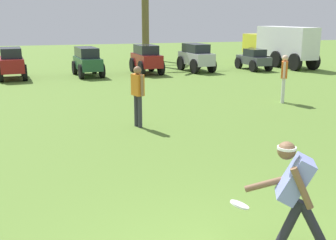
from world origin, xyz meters
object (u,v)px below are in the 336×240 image
at_px(frisbee_in_flight, 240,205).
at_px(frisbee_thrower, 295,193).
at_px(parked_car_slot_d, 87,61).
at_px(parked_car_slot_e, 146,58).
at_px(palm_tree_left_of_centre, 144,0).
at_px(box_truck, 280,44).
at_px(parked_car_slot_f, 196,57).
at_px(teammate_deep, 138,91).
at_px(teammate_midfield, 284,74).
at_px(palm_tree_right_of_centre, 146,6).
at_px(parked_car_slot_c, 12,63).
at_px(parked_car_slot_g, 254,59).

bearing_deg(frisbee_in_flight, frisbee_thrower, -44.13).
relative_size(parked_car_slot_d, parked_car_slot_e, 1.03).
distance_m(parked_car_slot_e, palm_tree_left_of_centre, 4.97).
xyz_separation_m(box_truck, palm_tree_left_of_centre, (-7.19, 2.83, 2.40)).
height_order(parked_car_slot_f, palm_tree_left_of_centre, palm_tree_left_of_centre).
relative_size(frisbee_in_flight, teammate_deep, 0.16).
bearing_deg(parked_car_slot_e, parked_car_slot_d, -178.86).
distance_m(frisbee_in_flight, box_truck, 20.15).
height_order(teammate_midfield, teammate_deep, same).
distance_m(palm_tree_left_of_centre, palm_tree_right_of_centre, 3.01).
distance_m(parked_car_slot_c, parked_car_slot_f, 8.92).
bearing_deg(parked_car_slot_f, teammate_midfield, -90.34).
height_order(frisbee_in_flight, teammate_midfield, teammate_midfield).
bearing_deg(palm_tree_right_of_centre, parked_car_slot_g, -59.57).
distance_m(parked_car_slot_d, box_truck, 11.02).
height_order(frisbee_thrower, teammate_deep, teammate_deep).
bearing_deg(frisbee_thrower, teammate_midfield, 59.35).
distance_m(teammate_midfield, teammate_deep, 5.51).
height_order(parked_car_slot_d, parked_car_slot_g, parked_car_slot_d).
bearing_deg(teammate_deep, frisbee_thrower, -85.98).
relative_size(parked_car_slot_c, parked_car_slot_f, 0.99).
distance_m(parked_car_slot_f, palm_tree_right_of_centre, 7.29).
bearing_deg(palm_tree_left_of_centre, teammate_deep, -104.12).
relative_size(parked_car_slot_f, box_truck, 0.41).
xyz_separation_m(parked_car_slot_e, parked_car_slot_f, (2.66, 0.13, 0.00)).
distance_m(parked_car_slot_d, palm_tree_right_of_centre, 8.70).
bearing_deg(palm_tree_right_of_centre, palm_tree_left_of_centre, -105.41).
bearing_deg(parked_car_slot_c, parked_car_slot_d, 0.68).
bearing_deg(palm_tree_right_of_centre, teammate_deep, -104.34).
bearing_deg(parked_car_slot_c, parked_car_slot_e, 0.89).
bearing_deg(parked_car_slot_e, frisbee_thrower, -97.59).
bearing_deg(parked_car_slot_d, parked_car_slot_c, -179.32).
height_order(box_truck, palm_tree_left_of_centre, palm_tree_left_of_centre).
xyz_separation_m(palm_tree_left_of_centre, palm_tree_right_of_centre, (0.80, 2.89, -0.22)).
xyz_separation_m(parked_car_slot_g, palm_tree_left_of_centre, (-4.91, 4.11, 3.07)).
distance_m(frisbee_in_flight, palm_tree_right_of_centre, 23.37).
bearing_deg(parked_car_slot_g, frisbee_thrower, -116.17).
bearing_deg(frisbee_thrower, teammate_deep, 94.02).
bearing_deg(parked_car_slot_g, parked_car_slot_e, 178.37).
bearing_deg(parked_car_slot_f, parked_car_slot_d, -178.06).
distance_m(parked_car_slot_c, palm_tree_left_of_centre, 8.70).
height_order(parked_car_slot_c, box_truck, box_truck).
height_order(parked_car_slot_g, box_truck, box_truck).
relative_size(teammate_midfield, box_truck, 0.26).
relative_size(parked_car_slot_c, parked_car_slot_e, 1.01).
bearing_deg(parked_car_slot_e, parked_car_slot_c, -179.11).
distance_m(teammate_deep, parked_car_slot_d, 9.96).
relative_size(frisbee_thrower, parked_car_slot_d, 0.57).
height_order(frisbee_in_flight, teammate_deep, teammate_deep).
height_order(parked_car_slot_d, palm_tree_right_of_centre, palm_tree_right_of_centre).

